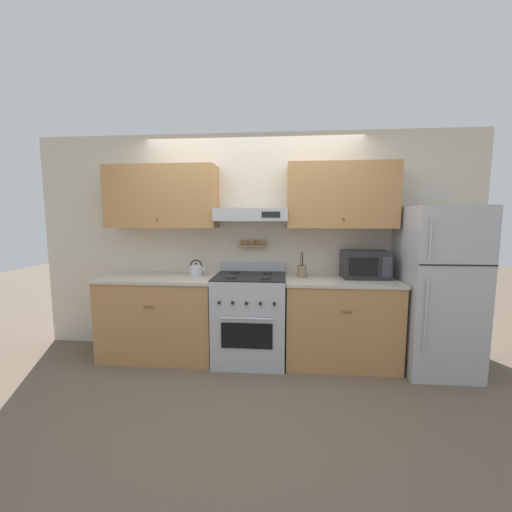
{
  "coord_description": "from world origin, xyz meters",
  "views": [
    {
      "loc": [
        0.35,
        -3.03,
        1.56
      ],
      "look_at": [
        0.07,
        0.27,
        1.17
      ],
      "focal_mm": 22.0,
      "sensor_mm": 36.0,
      "label": 1
    }
  ],
  "objects_px": {
    "stove_range": "(250,317)",
    "tea_kettle": "(196,270)",
    "microwave": "(365,264)",
    "utensil_crock": "(302,271)",
    "refrigerator": "(436,289)"
  },
  "relations": [
    {
      "from": "stove_range",
      "to": "tea_kettle",
      "type": "height_order",
      "value": "tea_kettle"
    },
    {
      "from": "microwave",
      "to": "refrigerator",
      "type": "bearing_deg",
      "value": -14.05
    },
    {
      "from": "stove_range",
      "to": "microwave",
      "type": "xyz_separation_m",
      "value": [
        1.25,
        0.13,
        0.59
      ]
    },
    {
      "from": "refrigerator",
      "to": "utensil_crock",
      "type": "distance_m",
      "value": 1.38
    },
    {
      "from": "refrigerator",
      "to": "tea_kettle",
      "type": "bearing_deg",
      "value": 176.59
    },
    {
      "from": "stove_range",
      "to": "refrigerator",
      "type": "distance_m",
      "value": 1.97
    },
    {
      "from": "refrigerator",
      "to": "microwave",
      "type": "relative_size",
      "value": 3.47
    },
    {
      "from": "stove_range",
      "to": "tea_kettle",
      "type": "distance_m",
      "value": 0.82
    },
    {
      "from": "refrigerator",
      "to": "utensil_crock",
      "type": "xyz_separation_m",
      "value": [
        -1.37,
        0.15,
        0.15
      ]
    },
    {
      "from": "stove_range",
      "to": "tea_kettle",
      "type": "xyz_separation_m",
      "value": [
        -0.63,
        0.11,
        0.51
      ]
    },
    {
      "from": "refrigerator",
      "to": "tea_kettle",
      "type": "distance_m",
      "value": 2.57
    },
    {
      "from": "stove_range",
      "to": "refrigerator",
      "type": "height_order",
      "value": "refrigerator"
    },
    {
      "from": "refrigerator",
      "to": "tea_kettle",
      "type": "xyz_separation_m",
      "value": [
        -2.56,
        0.15,
        0.15
      ]
    },
    {
      "from": "microwave",
      "to": "utensil_crock",
      "type": "distance_m",
      "value": 0.69
    },
    {
      "from": "stove_range",
      "to": "utensil_crock",
      "type": "height_order",
      "value": "utensil_crock"
    }
  ]
}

